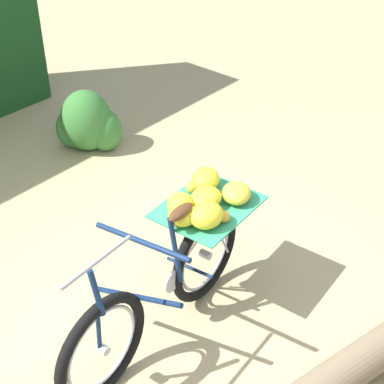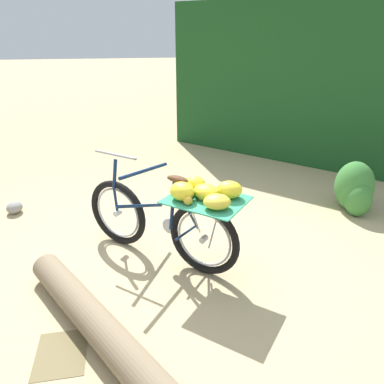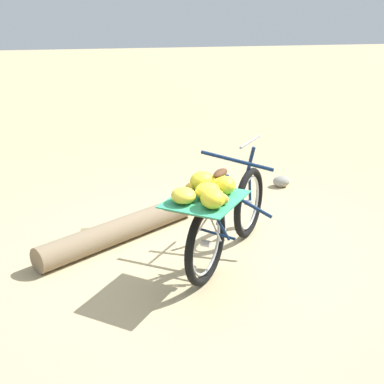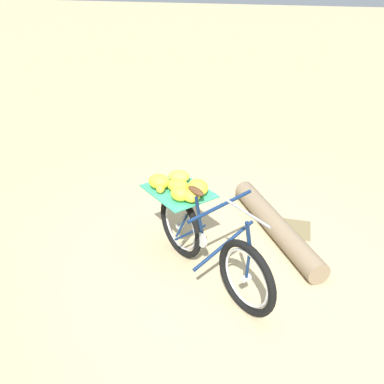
{
  "view_description": "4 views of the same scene",
  "coord_description": "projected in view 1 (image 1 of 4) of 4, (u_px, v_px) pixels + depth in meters",
  "views": [
    {
      "loc": [
        -0.05,
        2.8,
        3.09
      ],
      "look_at": [
        -0.29,
        -0.31,
        0.92
      ],
      "focal_mm": 54.65,
      "sensor_mm": 36.0,
      "label": 1
    },
    {
      "loc": [
        -3.27,
        0.3,
        2.15
      ],
      "look_at": [
        -0.27,
        -0.24,
        0.8
      ],
      "focal_mm": 34.33,
      "sensor_mm": 36.0,
      "label": 2
    },
    {
      "loc": [
        -1.43,
        -3.89,
        2.19
      ],
      "look_at": [
        -0.53,
        -0.43,
        0.88
      ],
      "focal_mm": 45.53,
      "sensor_mm": 36.0,
      "label": 3
    },
    {
      "loc": [
        3.31,
        0.7,
        2.86
      ],
      "look_at": [
        -0.49,
        -0.22,
        0.73
      ],
      "focal_mm": 40.08,
      "sensor_mm": 36.0,
      "label": 4
    }
  ],
  "objects": [
    {
      "name": "shrub_cluster",
      "position": [
        88.0,
        124.0,
        5.9
      ],
      "size": [
        0.68,
        0.46,
        0.65
      ],
      "color": "#387533",
      "rests_on": "ground_plane"
    },
    {
      "name": "bicycle",
      "position": [
        174.0,
        264.0,
        3.81
      ],
      "size": [
        1.39,
        1.54,
        1.03
      ],
      "rotation": [
        0.0,
        0.0,
        0.86
      ],
      "color": "black",
      "rests_on": "ground_plane"
    },
    {
      "name": "ground_plane",
      "position": [
        154.0,
        328.0,
        4.05
      ],
      "size": [
        60.0,
        60.0,
        0.0
      ],
      "primitive_type": "plane",
      "color": "tan"
    }
  ]
}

